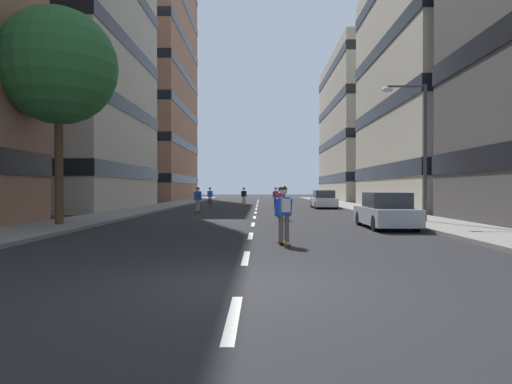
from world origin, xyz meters
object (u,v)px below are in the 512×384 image
Objects in this scene: streetlamp_right at (418,137)px; skater_3 at (244,195)px; street_tree_near at (59,67)px; parked_car_mid at (324,200)px; skater_4 at (198,196)px; skater_5 at (210,195)px; skater_6 at (276,196)px; skater_1 at (280,201)px; skater_2 at (197,198)px; skater_0 at (284,211)px; parked_car_near at (386,212)px.

skater_3 is at bearing 112.23° from streetlamp_right.
streetlamp_right is at bearing 6.20° from street_tree_near.
skater_4 is at bearing 173.46° from parked_car_mid.
streetlamp_right is at bearing -60.98° from skater_5.
skater_4 reaches higher than parked_car_mid.
skater_6 is at bearing -53.69° from skater_3.
skater_1 is at bearing -72.75° from skater_5.
streetlamp_right is 3.65× the size of skater_1.
street_tree_near is at bearing -110.99° from skater_2.
skater_1 is at bearing -66.14° from skater_4.
parked_car_mid is 2.47× the size of skater_5.
street_tree_near is 1.45× the size of streetlamp_right.
skater_2 is 1.00× the size of skater_6.
skater_2 is at bearing -82.53° from skater_4.
skater_1 is (-6.40, 2.95, -3.15)m from streetlamp_right.
skater_5 reaches higher than parked_car_mid.
skater_6 is at bearing 55.68° from skater_2.
skater_3 is (-6.99, 5.83, 0.29)m from parked_car_mid.
street_tree_near reaches higher than skater_4.
skater_1 is 8.76m from skater_2.
streetlamp_right is at bearing -82.67° from parked_car_mid.
skater_4 is 4.76m from skater_5.
skater_1 is (9.92, 4.73, -6.05)m from street_tree_near.
streetlamp_right is (2.12, -16.47, 3.44)m from parked_car_mid.
parked_car_near is at bearing 50.69° from skater_0.
skater_0 and skater_5 have the same top height.
street_tree_near is 5.31× the size of skater_1.
skater_6 reaches higher than parked_car_mid.
skater_2 is 8.00m from skater_4.
parked_car_mid is at bearing 79.23° from skater_0.
street_tree_near is 5.31× the size of skater_5.
streetlamp_right is 10.83m from skater_0.
parked_car_near is 4.61m from streetlamp_right.
skater_3 is (7.20, 24.08, -6.05)m from street_tree_near.
street_tree_near reaches higher than skater_1.
skater_3 is at bearing 77.52° from skater_2.
streetlamp_right is at bearing -39.46° from skater_2.
skater_2 is 12.68m from skater_5.
parked_car_mid is at bearing -30.03° from skater_5.
skater_0 is 1.00× the size of skater_2.
skater_5 is (-10.33, 5.97, 0.29)m from parked_car_mid.
skater_3 is 1.00× the size of skater_5.
skater_2 is at bearing 106.21° from skater_0.
street_tree_near is 5.31× the size of skater_4.
skater_6 is (-4.00, 20.44, 0.32)m from parked_car_near.
parked_car_mid is 9.11m from skater_3.
street_tree_near reaches higher than parked_car_mid.
streetlamp_right reaches higher than skater_1.
skater_0 is 26.32m from skater_4.
street_tree_near is at bearing -117.02° from skater_6.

